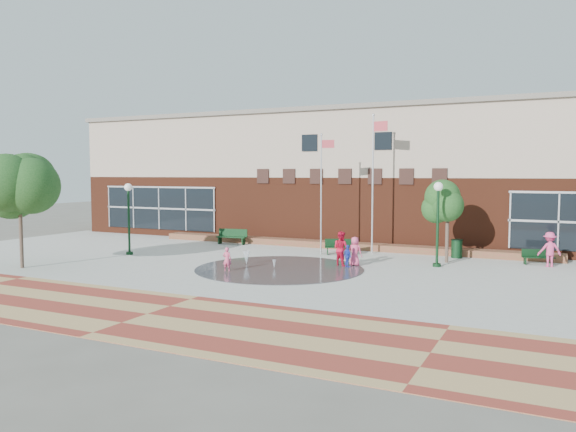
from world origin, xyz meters
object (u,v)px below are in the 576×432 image
at_px(flagpole_right, 374,176).
at_px(tree_big_left, 19,174).
at_px(trash_can, 457,249).
at_px(flagpole_left, 322,187).
at_px(bench_left, 232,240).
at_px(child_splash, 227,259).

height_order(flagpole_right, tree_big_left, flagpole_right).
bearing_deg(trash_can, flagpole_left, -165.62).
distance_m(flagpole_left, trash_can, 8.42).
bearing_deg(bench_left, tree_big_left, -117.74).
xyz_separation_m(bench_left, tree_big_left, (-4.55, -12.74, 4.44)).
bearing_deg(bench_left, flagpole_right, -8.76).
height_order(bench_left, trash_can, trash_can).
xyz_separation_m(flagpole_left, flagpole_right, (2.66, 1.52, 0.66)).
relative_size(trash_can, tree_big_left, 0.16).
distance_m(tree_big_left, child_splash, 11.30).
bearing_deg(flagpole_right, tree_big_left, -125.77).
relative_size(flagpole_right, trash_can, 7.76).
height_order(tree_big_left, child_splash, tree_big_left).
bearing_deg(bench_left, trash_can, -7.02).
height_order(flagpole_right, trash_can, flagpole_right).
relative_size(flagpole_right, bench_left, 3.90).
distance_m(flagpole_right, bench_left, 10.75).
xyz_separation_m(flagpole_left, tree_big_left, (-11.74, -11.11, 0.81)).
bearing_deg(child_splash, trash_can, -145.23).
height_order(flagpole_left, bench_left, flagpole_left).
bearing_deg(child_splash, tree_big_left, 10.08).
bearing_deg(child_splash, flagpole_right, -127.22).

